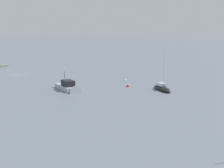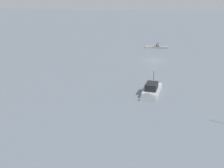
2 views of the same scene
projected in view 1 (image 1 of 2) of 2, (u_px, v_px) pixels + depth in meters
ground_plane at (18, 74)px, 85.43m from camera, size 500.00×500.00×0.00m
sailboat_black_far at (162, 88)px, 64.91m from camera, size 4.46×7.08×8.74m
motorboat_grey_mid at (69, 88)px, 64.49m from camera, size 3.43×8.21×4.47m
mooring_buoy_near at (128, 86)px, 68.44m from camera, size 0.60×0.60×0.60m
mooring_buoy_mid at (125, 80)px, 75.92m from camera, size 0.53×0.53×0.53m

